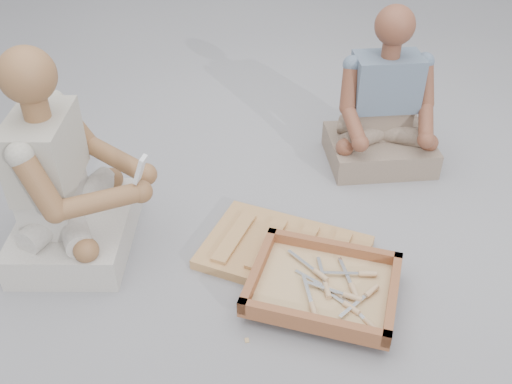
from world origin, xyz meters
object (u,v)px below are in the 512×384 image
(tool_tray, at_px, (323,286))
(companion, at_px, (383,114))
(carved_panel, at_px, (284,252))
(craftsman, at_px, (65,187))

(tool_tray, bearing_deg, companion, 85.40)
(carved_panel, xyz_separation_m, craftsman, (-0.88, -0.18, 0.28))
(tool_tray, xyz_separation_m, companion, (0.09, 1.06, 0.20))
(craftsman, bearing_deg, companion, 115.82)
(carved_panel, relative_size, craftsman, 0.74)
(carved_panel, height_order, tool_tray, tool_tray)
(tool_tray, distance_m, craftsman, 1.11)
(tool_tray, distance_m, companion, 1.08)
(carved_panel, bearing_deg, craftsman, -168.62)
(tool_tray, relative_size, companion, 0.68)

